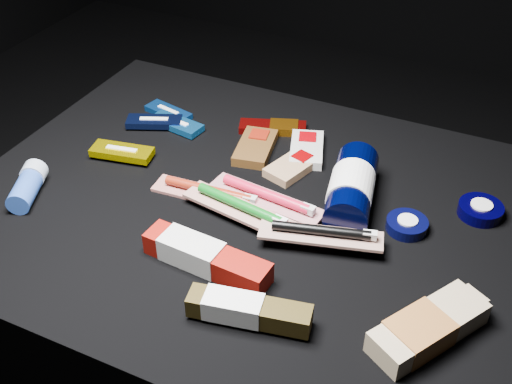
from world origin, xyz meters
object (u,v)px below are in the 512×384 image
at_px(toothpaste_carton_red, 202,256).
at_px(bodywash_bottle, 427,329).
at_px(lotion_bottle, 352,188).
at_px(deodorant_stick, 28,186).

bearing_deg(toothpaste_carton_red, bodywash_bottle, 5.00).
height_order(lotion_bottle, deodorant_stick, lotion_bottle).
bearing_deg(bodywash_bottle, toothpaste_carton_red, -148.36).
bearing_deg(bodywash_bottle, deodorant_stick, -150.73).
bearing_deg(toothpaste_carton_red, lotion_bottle, 60.45).
distance_m(lotion_bottle, bodywash_bottle, 0.30).
bearing_deg(bodywash_bottle, lotion_bottle, 159.32).
bearing_deg(deodorant_stick, toothpaste_carton_red, -26.77).
bearing_deg(deodorant_stick, bodywash_bottle, -24.50).
xyz_separation_m(bodywash_bottle, toothpaste_carton_red, (-0.35, -0.01, 0.00)).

